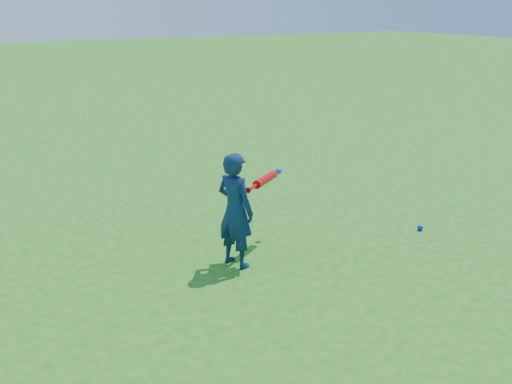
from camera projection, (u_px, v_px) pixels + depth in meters
ground at (189, 255)px, 6.41m from camera, size 80.00×80.00×0.00m
child at (235, 210)px, 5.99m from camera, size 0.44×0.53×1.25m
ground_ball_blue at (420, 228)px, 7.11m from camera, size 0.07×0.07×0.07m
bat_swing at (267, 179)px, 6.49m from camera, size 0.73×0.53×0.10m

